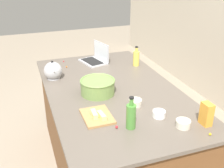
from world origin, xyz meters
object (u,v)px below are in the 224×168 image
object	(u,v)px
laptop	(96,58)
ramekin_medium	(159,114)
cutting_board	(97,116)
ramekin_wide	(135,102)
kettle	(53,71)
bottle_oil	(136,58)
bottle_olive	(131,116)
mixing_bowl_large	(98,86)
butter_stick_left	(94,114)
ramekin_small	(183,124)
butter_stick_right	(102,116)
candy_bag	(206,114)

from	to	relation	value
laptop	ramekin_medium	xyz separation A→B (m)	(1.31, 0.11, -0.02)
cutting_board	ramekin_wide	bearing A→B (deg)	101.94
laptop	kettle	size ratio (longest dim) A/B	1.67
bottle_oil	bottle_olive	distance (m)	1.24
laptop	mixing_bowl_large	xyz separation A→B (m)	(0.78, -0.21, 0.02)
mixing_bowl_large	bottle_olive	xyz separation A→B (m)	(0.59, 0.06, 0.03)
cutting_board	ramekin_wide	distance (m)	0.35
laptop	bottle_oil	world-z (taller)	bottle_oil
butter_stick_left	ramekin_small	distance (m)	0.65
bottle_olive	ramekin_small	world-z (taller)	bottle_olive
mixing_bowl_large	ramekin_small	distance (m)	0.82
laptop	kettle	xyz separation A→B (m)	(0.31, -0.53, 0.03)
butter_stick_right	ramekin_wide	world-z (taller)	same
laptop	ramekin_wide	distance (m)	1.09
butter_stick_left	butter_stick_right	xyz separation A→B (m)	(0.04, 0.05, 0.00)
ramekin_small	kettle	bearing A→B (deg)	-147.85
ramekin_small	ramekin_medium	world-z (taller)	ramekin_small
ramekin_wide	bottle_olive	bearing A→B (deg)	-29.49
ramekin_wide	cutting_board	bearing A→B (deg)	-78.06
bottle_olive	butter_stick_left	distance (m)	0.30
bottle_olive	kettle	bearing A→B (deg)	-160.15
mixing_bowl_large	bottle_olive	distance (m)	0.60
butter_stick_right	candy_bag	bearing A→B (deg)	65.99
kettle	candy_bag	world-z (taller)	kettle
laptop	butter_stick_left	world-z (taller)	laptop
ramekin_small	ramekin_medium	xyz separation A→B (m)	(-0.18, -0.10, -0.00)
kettle	ramekin_medium	xyz separation A→B (m)	(1.00, 0.64, -0.05)
laptop	cutting_board	world-z (taller)	laptop
mixing_bowl_large	bottle_oil	bearing A→B (deg)	131.04
bottle_olive	butter_stick_right	bearing A→B (deg)	-136.10
bottle_oil	ramekin_medium	size ratio (longest dim) A/B	2.24
laptop	bottle_oil	xyz separation A→B (m)	(0.26, 0.39, 0.04)
butter_stick_right	ramekin_medium	bearing A→B (deg)	76.07
laptop	cutting_board	xyz separation A→B (m)	(1.16, -0.33, -0.04)
ramekin_wide	laptop	bearing A→B (deg)	-179.26
bottle_oil	ramekin_medium	xyz separation A→B (m)	(1.05, -0.28, -0.06)
bottle_olive	ramekin_wide	size ratio (longest dim) A/B	2.30
bottle_oil	ramekin_wide	xyz separation A→B (m)	(0.83, -0.38, -0.06)
ramekin_small	ramekin_wide	xyz separation A→B (m)	(-0.40, -0.19, 0.00)
laptop	mixing_bowl_large	distance (m)	0.81
ramekin_small	bottle_olive	bearing A→B (deg)	-107.78
mixing_bowl_large	butter_stick_right	bearing A→B (deg)	-13.00
cutting_board	candy_bag	distance (m)	0.80
butter_stick_left	ramekin_small	bearing A→B (deg)	60.27
laptop	candy_bag	distance (m)	1.56
ramekin_wide	candy_bag	bearing A→B (deg)	40.66
butter_stick_right	ramekin_medium	distance (m)	0.43
kettle	ramekin_medium	distance (m)	1.19
bottle_oil	ramekin_small	bearing A→B (deg)	-8.43
ramekin_small	candy_bag	size ratio (longest dim) A/B	0.62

